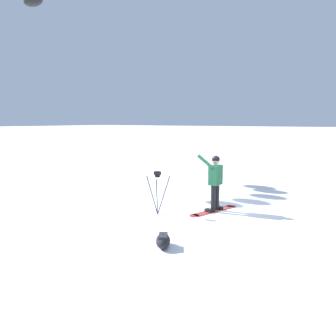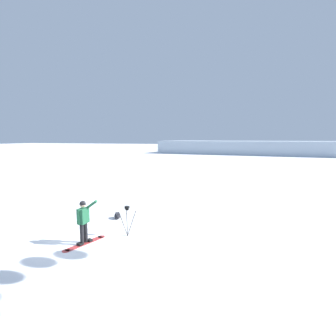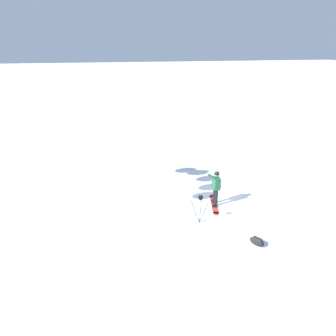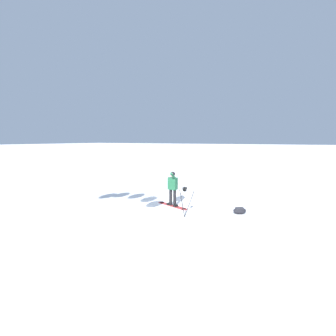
{
  "view_description": "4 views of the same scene",
  "coord_description": "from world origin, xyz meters",
  "views": [
    {
      "loc": [
        -8.15,
        -3.36,
        2.58
      ],
      "look_at": [
        -0.83,
        1.32,
        1.3
      ],
      "focal_mm": 34.09,
      "sensor_mm": 36.0,
      "label": 1
    },
    {
      "loc": [
        7.95,
        5.87,
        3.9
      ],
      "look_at": [
        -0.55,
        3.37,
        2.85
      ],
      "focal_mm": 27.34,
      "sensor_mm": 36.0,
      "label": 2
    },
    {
      "loc": [
        -9.92,
        5.5,
        6.45
      ],
      "look_at": [
        -0.63,
        2.73,
        2.37
      ],
      "focal_mm": 30.27,
      "sensor_mm": 36.0,
      "label": 3
    },
    {
      "loc": [
        -4.73,
        9.99,
        3.11
      ],
      "look_at": [
        -0.69,
        2.31,
        2.05
      ],
      "focal_mm": 25.28,
      "sensor_mm": 36.0,
      "label": 4
    }
  ],
  "objects": [
    {
      "name": "camera_tripod",
      "position": [
        -1.03,
        1.53,
        0.88
      ],
      "size": [
        0.67,
        0.6,
        1.22
      ],
      "color": "#262628",
      "rests_on": "ground_plane"
    },
    {
      "name": "gear_bag_large",
      "position": [
        -2.92,
        0.1,
        0.15
      ],
      "size": [
        0.62,
        0.53,
        0.28
      ],
      "color": "black",
      "rests_on": "ground_plane"
    },
    {
      "name": "snowboarder",
      "position": [
        0.11,
        0.32,
        0.98
      ],
      "size": [
        0.47,
        0.64,
        1.64
      ],
      "color": "black",
      "rests_on": "ground_plane"
    },
    {
      "name": "ground_plane",
      "position": [
        0.0,
        0.0,
        0.0
      ],
      "size": [
        300.0,
        300.0,
        0.0
      ],
      "primitive_type": "plane",
      "color": "white"
    },
    {
      "name": "snowboard",
      "position": [
        0.12,
        0.34,
        0.02
      ],
      "size": [
        1.74,
        0.77,
        0.1
      ],
      "color": "#B23333",
      "rests_on": "ground_plane"
    }
  ]
}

